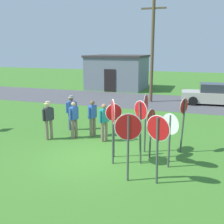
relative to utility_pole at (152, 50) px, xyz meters
The scene contains 19 objects.
ground_plane 12.34m from the utility_pole, 90.00° to the right, with size 80.00×80.00×0.00m, color #3D7528.
street_asphalt 3.86m from the utility_pole, 89.96° to the left, with size 60.00×6.40×0.01m, color #4C4C51.
building_background 7.80m from the utility_pole, 127.35° to the left, with size 5.59×4.98×3.32m.
utility_pole is the anchor object (origin of this frame).
parked_car_on_street 5.50m from the utility_pole, ahead, with size 4.42×2.25×1.51m.
stop_sign_tallest 13.36m from the utility_pole, 82.33° to the right, with size 0.81×0.27×2.16m.
stop_sign_rear_right 12.01m from the utility_pole, 81.15° to the right, with size 0.56×0.46×2.29m.
stop_sign_center_cluster 10.87m from the utility_pole, 80.54° to the right, with size 0.07×0.82×2.32m.
stop_sign_leaning_right 12.23m from the utility_pole, 76.34° to the right, with size 0.62×0.41×1.91m.
stop_sign_leaning_left 13.43m from the utility_pole, 78.54° to the right, with size 0.75×0.34×2.15m.
stop_sign_rear_left 11.50m from the utility_pole, 79.38° to the right, with size 0.21×0.69×1.89m.
stop_sign_nearest 11.65m from the utility_pole, 86.22° to the right, with size 0.50×0.44×2.06m.
stop_sign_low_front 12.19m from the utility_pole, 85.64° to the right, with size 0.39×0.77×2.33m.
stop_sign_far_back 10.82m from the utility_pole, 72.71° to the right, with size 0.27×0.58×2.18m.
person_holding_notes 10.34m from the utility_pole, 99.65° to the right, with size 0.32×0.55×1.69m.
person_near_signs 9.42m from the utility_pole, 105.17° to the right, with size 0.45×0.41×1.74m.
person_in_blue 11.03m from the utility_pole, 104.43° to the right, with size 0.37×0.51×1.74m.
person_in_dark_shirt 9.75m from the utility_pole, 96.04° to the right, with size 0.33×0.54×1.69m.
person_with_sunhat 10.18m from the utility_pole, 91.30° to the right, with size 0.36×0.52×1.69m.
Camera 1 is at (3.80, -8.92, 4.03)m, focal length 44.22 mm.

